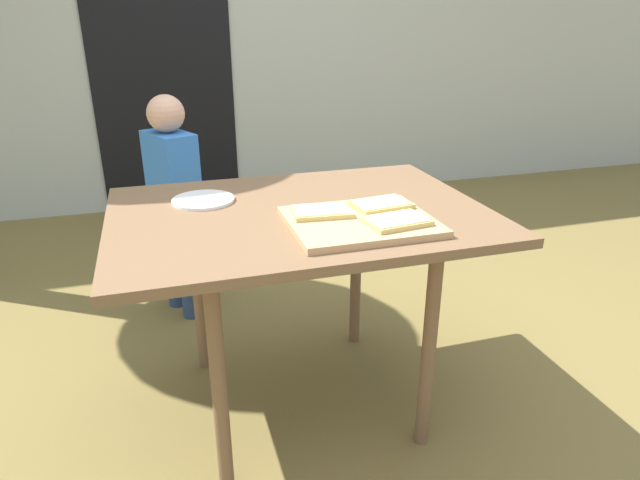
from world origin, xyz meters
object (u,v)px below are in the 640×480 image
Objects in this scene: dining_table at (300,231)px; child_left at (175,197)px; cutting_board at (360,222)px; plate_white_left at (203,200)px; pizza_slice_far_right at (381,204)px; pizza_slice_far_left at (322,211)px; pizza_slice_near_right at (397,221)px.

dining_table is 0.85m from child_left.
cutting_board is 0.53m from plate_white_left.
pizza_slice_far_right and pizza_slice_far_left have the same top height.
child_left reaches higher than cutting_board.
pizza_slice_far_left is (-0.09, 0.07, 0.02)m from cutting_board.
plate_white_left is (-0.48, 0.41, -0.02)m from pizza_slice_near_right.
pizza_slice_near_right is 1.02× the size of pizza_slice_far_left.
pizza_slice_near_right is at bearing -61.32° from child_left.
dining_table is 5.73× the size of plate_white_left.
pizza_slice_far_right is at bearing -23.31° from dining_table.
pizza_slice_far_right is (0.23, -0.10, 0.10)m from dining_table.
pizza_slice_far_left is (-0.17, 0.13, 0.00)m from pizza_slice_near_right.
cutting_board is 2.22× the size of pizza_slice_near_right.
child_left is (-0.07, 0.60, -0.17)m from plate_white_left.
pizza_slice_near_right is at bearing -37.75° from pizza_slice_far_left.
pizza_slice_far_right is 1.00× the size of pizza_slice_near_right.
pizza_slice_far_right is 0.19× the size of child_left.
pizza_slice_near_right is at bearing -95.86° from pizza_slice_far_right.
child_left is (-0.47, 0.95, -0.17)m from cutting_board.
pizza_slice_far_left is 0.42m from plate_white_left.
child_left is at bearing 96.94° from plate_white_left.
cutting_board reaches higher than plate_white_left.
pizza_slice_far_right is 0.56m from plate_white_left.
pizza_slice_far_left is at bearing -66.55° from child_left.
dining_table is 2.81× the size of cutting_board.
dining_table is 6.35× the size of pizza_slice_far_left.
dining_table is 6.25× the size of pizza_slice_near_right.
pizza_slice_far_right and pizza_slice_near_right have the same top height.
pizza_slice_near_right is 0.63m from plate_white_left.
plate_white_left is (-0.50, 0.27, -0.02)m from pizza_slice_far_right.
child_left is at bearing 118.68° from pizza_slice_near_right.
child_left reaches higher than pizza_slice_far_right.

